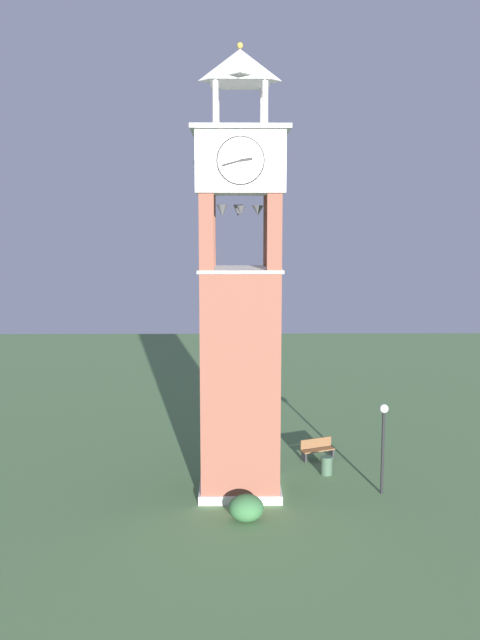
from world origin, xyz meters
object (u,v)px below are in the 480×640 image
object	(u,v)px
park_bench	(317,449)
trash_bin	(327,466)
lamp_post	(383,432)
clock_tower	(240,317)

from	to	relation	value
park_bench	trash_bin	size ratio (longest dim) A/B	2.06
lamp_post	trash_bin	xyz separation A→B (m)	(2.16, 1.95, -2.19)
park_bench	trash_bin	world-z (taller)	park_bench
park_bench	lamp_post	xyz separation A→B (m)	(-4.15, -2.11, 2.11)
clock_tower	lamp_post	world-z (taller)	clock_tower
trash_bin	lamp_post	bearing A→B (deg)	-137.92
clock_tower	lamp_post	bearing A→B (deg)	-94.62
lamp_post	trash_bin	bearing A→B (deg)	42.08
clock_tower	trash_bin	world-z (taller)	clock_tower
clock_tower	park_bench	bearing A→B (deg)	-44.51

